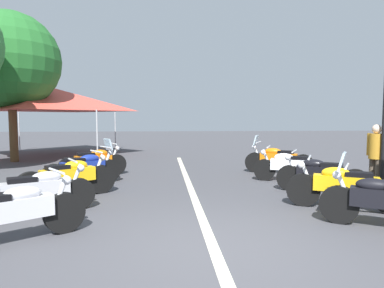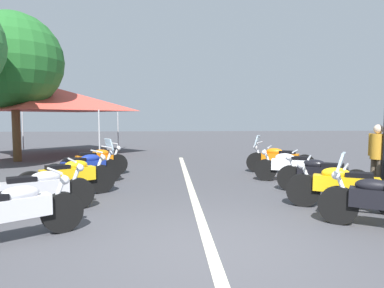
# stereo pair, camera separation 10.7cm
# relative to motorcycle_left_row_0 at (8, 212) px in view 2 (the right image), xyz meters

# --- Properties ---
(ground_plane) EXTENTS (80.00, 80.00, 0.00)m
(ground_plane) POSITION_rel_motorcycle_left_row_0_xyz_m (-0.43, -2.82, -0.45)
(ground_plane) COLOR #424247
(lane_centre_stripe) EXTENTS (13.36, 0.16, 0.01)m
(lane_centre_stripe) POSITION_rel_motorcycle_left_row_0_xyz_m (3.40, -2.82, -0.45)
(lane_centre_stripe) COLOR beige
(lane_centre_stripe) RESTS_ON ground_plane
(motorcycle_left_row_0) EXTENTS (1.37, 1.84, 0.99)m
(motorcycle_left_row_0) POSITION_rel_motorcycle_left_row_0_xyz_m (0.00, 0.00, 0.00)
(motorcycle_left_row_0) COLOR black
(motorcycle_left_row_0) RESTS_ON ground_plane
(motorcycle_left_row_1) EXTENTS (1.14, 1.94, 0.98)m
(motorcycle_left_row_1) POSITION_rel_motorcycle_left_row_0_xyz_m (1.44, 0.15, -0.01)
(motorcycle_left_row_1) COLOR black
(motorcycle_left_row_1) RESTS_ON ground_plane
(motorcycle_left_row_2) EXTENTS (1.37, 1.89, 1.02)m
(motorcycle_left_row_2) POSITION_rel_motorcycle_left_row_0_xyz_m (2.74, -0.05, 0.01)
(motorcycle_left_row_2) COLOR black
(motorcycle_left_row_2) RESTS_ON ground_plane
(motorcycle_left_row_3) EXTENTS (1.32, 1.82, 1.21)m
(motorcycle_left_row_3) POSITION_rel_motorcycle_left_row_0_xyz_m (4.16, -0.06, 0.01)
(motorcycle_left_row_3) COLOR black
(motorcycle_left_row_3) RESTS_ON ground_plane
(motorcycle_left_row_4) EXTENTS (1.13, 1.88, 1.00)m
(motorcycle_left_row_4) POSITION_rel_motorcycle_left_row_0_xyz_m (5.49, -0.04, 0.00)
(motorcycle_left_row_4) COLOR black
(motorcycle_left_row_4) RESTS_ON ground_plane
(motorcycle_right_row_0) EXTENTS (1.21, 1.74, 1.21)m
(motorcycle_right_row_0) POSITION_rel_motorcycle_left_row_0_xyz_m (0.16, -5.63, 0.01)
(motorcycle_right_row_0) COLOR black
(motorcycle_right_row_0) RESTS_ON ground_plane
(motorcycle_right_row_1) EXTENTS (1.16, 2.02, 1.01)m
(motorcycle_right_row_1) POSITION_rel_motorcycle_left_row_0_xyz_m (1.30, -5.62, 0.01)
(motorcycle_right_row_1) COLOR black
(motorcycle_right_row_1) RESTS_ON ground_plane
(motorcycle_right_row_2) EXTENTS (1.19, 1.86, 0.99)m
(motorcycle_right_row_2) POSITION_rel_motorcycle_left_row_0_xyz_m (2.73, -5.83, -0.00)
(motorcycle_right_row_2) COLOR black
(motorcycle_right_row_2) RESTS_ON ground_plane
(motorcycle_right_row_3) EXTENTS (1.03, 1.89, 0.98)m
(motorcycle_right_row_3) POSITION_rel_motorcycle_left_row_0_xyz_m (4.15, -5.63, -0.01)
(motorcycle_right_row_3) COLOR black
(motorcycle_right_row_3) RESTS_ON ground_plane
(motorcycle_right_row_4) EXTENTS (1.17, 1.95, 1.21)m
(motorcycle_right_row_4) POSITION_rel_motorcycle_left_row_0_xyz_m (5.52, -5.76, 0.02)
(motorcycle_right_row_4) COLOR black
(motorcycle_right_row_4) RESTS_ON ground_plane
(bystander_0) EXTENTS (0.52, 0.32, 1.62)m
(bystander_0) POSITION_rel_motorcycle_left_row_0_xyz_m (2.74, -7.19, 0.49)
(bystander_0) COLOR brown
(bystander_0) RESTS_ON ground_plane
(roadside_tree_0) EXTENTS (3.85, 3.85, 5.97)m
(roadside_tree_0) POSITION_rel_motorcycle_left_row_0_xyz_m (9.31, 3.90, 3.58)
(roadside_tree_0) COLOR brown
(roadside_tree_0) RESTS_ON ground_plane
(event_tent) EXTENTS (5.70, 5.70, 3.20)m
(event_tent) POSITION_rel_motorcycle_left_row_0_xyz_m (11.52, 3.08, 2.19)
(event_tent) COLOR #E54C3F
(event_tent) RESTS_ON ground_plane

